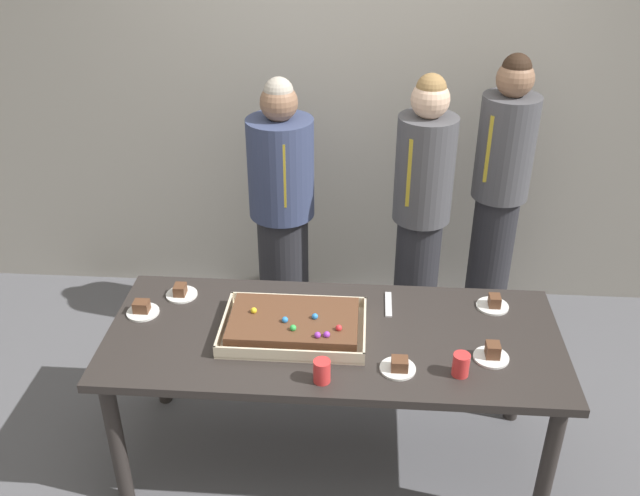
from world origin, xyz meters
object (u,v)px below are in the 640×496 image
(party_table, at_px, (333,349))
(drink_cup_middle, at_px, (322,371))
(plated_slice_far_left, at_px, (399,366))
(person_green_shirt_behind, at_px, (421,214))
(plated_slice_center_front, at_px, (181,292))
(person_striped_tie_right, at_px, (282,212))
(plated_slice_near_right, at_px, (142,309))
(person_serving_front, at_px, (498,197))
(plated_slice_near_left, at_px, (492,354))
(cake_server_utensil, at_px, (388,304))
(drink_cup_nearest, at_px, (461,365))
(sheet_cake, at_px, (294,325))
(plated_slice_far_right, at_px, (493,304))

(party_table, distance_m, drink_cup_middle, 0.35)
(plated_slice_far_left, distance_m, person_green_shirt_behind, 1.21)
(plated_slice_center_front, relative_size, person_green_shirt_behind, 0.09)
(plated_slice_center_front, height_order, person_striped_tie_right, person_striped_tie_right)
(plated_slice_far_left, bearing_deg, plated_slice_near_right, 164.45)
(plated_slice_far_left, distance_m, drink_cup_middle, 0.32)
(plated_slice_center_front, relative_size, person_serving_front, 0.09)
(plated_slice_near_left, xyz_separation_m, cake_server_utensil, (-0.43, 0.36, -0.02))
(drink_cup_nearest, bearing_deg, person_serving_front, 75.99)
(drink_cup_middle, bearing_deg, person_green_shirt_behind, 70.34)
(sheet_cake, height_order, person_serving_front, person_serving_front)
(plated_slice_center_front, bearing_deg, sheet_cake, -23.95)
(plated_slice_far_right, height_order, plated_slice_center_front, plated_slice_far_right)
(cake_server_utensil, bearing_deg, plated_slice_near_right, -172.72)
(party_table, xyz_separation_m, sheet_cake, (-0.18, -0.00, 0.12))
(person_serving_front, bearing_deg, sheet_cake, 0.03)
(sheet_cake, bearing_deg, plated_slice_center_front, 156.05)
(person_serving_front, xyz_separation_m, person_green_shirt_behind, (-0.44, -0.17, -0.04))
(plated_slice_near_right, relative_size, person_serving_front, 0.09)
(plated_slice_center_front, distance_m, person_green_shirt_behind, 1.38)
(sheet_cake, bearing_deg, person_serving_front, 47.42)
(drink_cup_nearest, bearing_deg, plated_slice_center_front, 159.04)
(sheet_cake, distance_m, plated_slice_near_left, 0.86)
(sheet_cake, relative_size, plated_slice_far_right, 4.23)
(plated_slice_near_left, height_order, cake_server_utensil, plated_slice_near_left)
(plated_slice_near_right, xyz_separation_m, plated_slice_center_front, (0.14, 0.15, -0.00))
(person_serving_front, bearing_deg, drink_cup_nearest, 28.59)
(plated_slice_far_right, height_order, drink_cup_middle, drink_cup_middle)
(party_table, relative_size, cake_server_utensil, 10.07)
(plated_slice_near_left, distance_m, drink_cup_nearest, 0.19)
(plated_slice_near_left, distance_m, plated_slice_far_left, 0.41)
(drink_cup_nearest, xyz_separation_m, drink_cup_middle, (-0.56, -0.08, 0.00))
(sheet_cake, distance_m, plated_slice_center_front, 0.63)
(party_table, relative_size, plated_slice_near_left, 13.43)
(plated_slice_center_front, relative_size, drink_cup_nearest, 1.50)
(cake_server_utensil, bearing_deg, plated_slice_center_front, 179.46)
(plated_slice_center_front, xyz_separation_m, drink_cup_middle, (0.72, -0.57, 0.03))
(drink_cup_nearest, relative_size, drink_cup_middle, 1.00)
(plated_slice_near_right, xyz_separation_m, plated_slice_far_left, (1.17, -0.33, -0.00))
(party_table, height_order, person_striped_tie_right, person_striped_tie_right)
(plated_slice_center_front, distance_m, drink_cup_middle, 0.92)
(sheet_cake, xyz_separation_m, person_serving_front, (1.05, 1.14, 0.11))
(drink_cup_middle, bearing_deg, plated_slice_near_right, 154.27)
(plated_slice_center_front, distance_m, person_striped_tie_right, 0.88)
(plated_slice_far_left, height_order, plated_slice_center_front, same)
(plated_slice_near_left, relative_size, person_green_shirt_behind, 0.09)
(cake_server_utensil, bearing_deg, person_striped_tie_right, 127.05)
(cake_server_utensil, distance_m, person_serving_front, 1.10)
(sheet_cake, height_order, plated_slice_near_right, sheet_cake)
(plated_slice_far_left, height_order, plated_slice_far_right, plated_slice_far_right)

